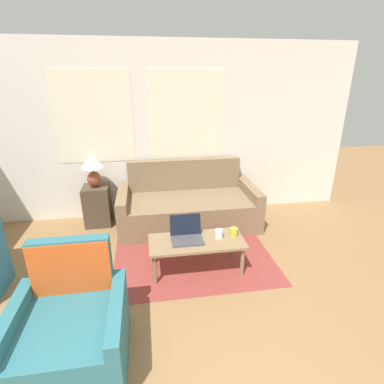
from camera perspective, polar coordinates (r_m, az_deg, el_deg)
wall_back at (r=4.63m, az=-8.43°, el=11.08°), size 6.40×0.06×2.60m
rug at (r=4.07m, az=-0.50°, el=-9.86°), size 1.93×2.07×0.01m
couch at (r=4.51m, az=-0.82°, el=-2.77°), size 2.02×0.94×0.91m
armchair at (r=2.70m, az=-22.05°, el=-23.46°), size 0.83×0.81×0.92m
side_table at (r=4.69m, az=-17.55°, el=-2.44°), size 0.37×0.37×0.60m
table_lamp at (r=4.49m, az=-18.41°, el=4.80°), size 0.32×0.32×0.51m
coffee_table at (r=3.43m, az=0.90°, el=-9.85°), size 1.07×0.48×0.38m
laptop at (r=3.41m, az=-1.04°, el=-8.07°), size 0.35×0.31×0.25m
cup_navy at (r=3.45m, az=5.15°, el=-7.92°), size 0.09×0.09×0.10m
cup_yellow at (r=3.51m, az=7.99°, el=-7.54°), size 0.09×0.09×0.09m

